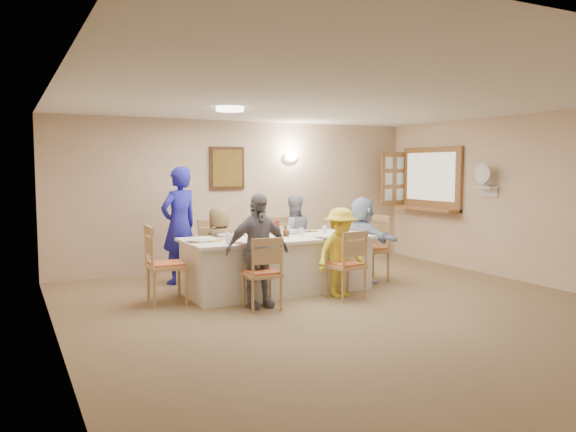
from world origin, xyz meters
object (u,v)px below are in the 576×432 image
diner_front_left (258,250)px  caregiver (179,225)px  dining_table (277,264)px  condiment_ketchup (276,228)px  diner_back_right (293,237)px  diner_front_right (341,252)px  serving_hatch (431,179)px  chair_front_right (346,264)px  chair_front_left (262,272)px  chair_right_end (370,248)px  diner_back_left (219,246)px  diner_right_end (363,240)px  chair_back_right (290,247)px  chair_back_left (217,252)px  desk_fan (484,178)px  chair_left_end (167,264)px

diner_front_left → caregiver: 1.89m
dining_table → condiment_ketchup: bearing=-161.1°
diner_back_right → diner_front_right: 1.36m
serving_hatch → chair_front_right: (-2.94, -1.73, -1.04)m
chair_front_left → chair_right_end: size_ratio=0.90×
diner_back_left → diner_front_right: 1.81m
chair_front_right → diner_front_right: 0.18m
diner_front_right → dining_table: bearing=121.1°
chair_front_right → diner_back_left: 1.91m
diner_right_end → condiment_ketchup: diner_right_end is taller
chair_back_right → caregiver: caregiver is taller
diner_back_left → diner_right_end: size_ratio=0.91×
chair_back_right → chair_right_end: 1.24m
chair_back_right → condiment_ketchup: bearing=-130.5°
chair_front_right → chair_right_end: 1.24m
dining_table → diner_right_end: (1.42, 0.00, 0.26)m
diner_right_end → caregiver: caregiver is taller
chair_front_right → chair_back_left: bearing=-57.9°
diner_back_left → diner_front_right: size_ratio=0.98×
desk_fan → chair_back_left: 4.34m
diner_back_right → condiment_ketchup: diner_back_right is taller
desk_fan → diner_right_end: desk_fan is taller
desk_fan → diner_back_right: bearing=158.7°
serving_hatch → chair_front_right: bearing=-149.6°
serving_hatch → chair_right_end: bearing=-155.0°
chair_back_right → diner_back_left: 1.21m
chair_right_end → caregiver: 2.87m
chair_front_left → chair_right_end: 2.29m
desk_fan → chair_front_left: (-4.03, -0.38, -1.10)m
dining_table → serving_hatch: bearing=14.7°
serving_hatch → diner_front_right: size_ratio=1.26×
chair_back_left → chair_front_right: (1.20, -1.60, -0.02)m
diner_right_end → caregiver: 2.73m
diner_front_left → diner_right_end: bearing=18.1°
serving_hatch → desk_fan: serving_hatch is taller
serving_hatch → chair_right_end: 2.41m
chair_left_end → diner_right_end: (2.97, 0.00, 0.14)m
desk_fan → diner_front_right: bearing=-174.8°
chair_left_end → caregiver: 1.31m
condiment_ketchup → caregiver: bearing=131.5°
diner_front_left → diner_right_end: (2.02, 0.68, -0.06)m
diner_front_right → caregiver: bearing=121.8°
dining_table → chair_front_left: 1.00m
desk_fan → chair_front_right: desk_fan is taller
chair_front_left → diner_back_left: (0.00, 1.48, 0.13)m
chair_front_left → diner_front_left: size_ratio=0.64×
diner_back_right → serving_hatch: bearing=-167.4°
chair_right_end → chair_back_right: bearing=-129.1°
chair_back_left → diner_back_left: diner_back_left is taller
chair_front_left → diner_front_left: (0.00, 0.12, 0.25)m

